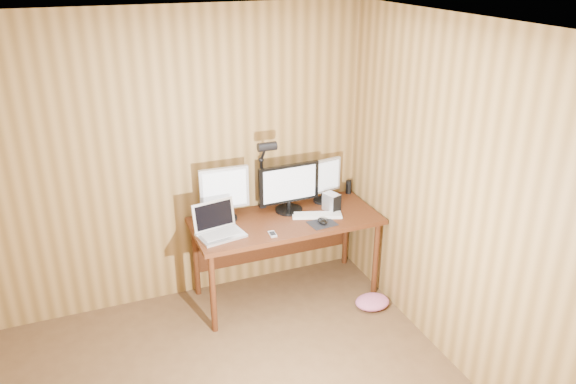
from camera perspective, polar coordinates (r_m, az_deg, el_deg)
room_shell at (r=2.95m, az=-5.47°, el=-9.87°), size 4.00×4.00×4.00m
desk at (r=4.92m, az=-0.53°, el=-3.67°), size 1.60×0.70×0.75m
monitor_center at (r=4.86m, az=0.09°, el=0.48°), size 0.55×0.24×0.43m
monitor_left at (r=4.72m, az=-6.48°, el=-0.00°), size 0.42×0.20×0.47m
monitor_right at (r=5.06m, az=3.60°, el=1.26°), size 0.36×0.17×0.40m
laptop at (r=4.57m, az=-7.13°, el=-3.51°), size 0.40×0.34×0.26m
keyboard at (r=4.85m, az=2.96°, el=-2.36°), size 0.44×0.26×0.02m
mousepad at (r=4.73m, az=3.50°, el=-3.20°), size 0.24×0.20×0.00m
mouse at (r=4.72m, az=3.51°, el=-2.97°), size 0.08×0.12×0.04m
hard_drive at (r=4.94m, az=4.46°, el=-1.04°), size 0.14×0.17×0.16m
phone at (r=4.54m, az=-1.59°, el=-4.29°), size 0.06×0.11×0.01m
speaker at (r=5.31m, az=6.18°, el=0.51°), size 0.05×0.05×0.13m
desk_lamp at (r=4.79m, az=-2.40°, el=2.78°), size 0.16×0.23×0.70m
fabric_pile at (r=5.03m, az=8.56°, el=-10.99°), size 0.36×0.33×0.10m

